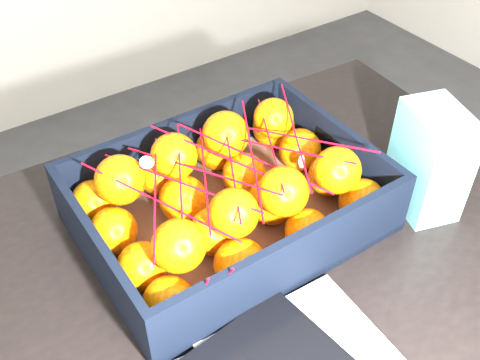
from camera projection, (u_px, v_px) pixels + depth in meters
table at (205, 343)px, 0.82m from camera, size 1.24×0.87×0.75m
produce_crate at (229, 208)px, 0.85m from camera, size 0.42×0.32×0.11m
clementine_heap at (230, 191)px, 0.83m from camera, size 0.40×0.30×0.13m
mesh_net at (228, 170)px, 0.78m from camera, size 0.35×0.28×0.11m
retail_carton at (430, 161)px, 0.85m from camera, size 0.11×0.13×0.17m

